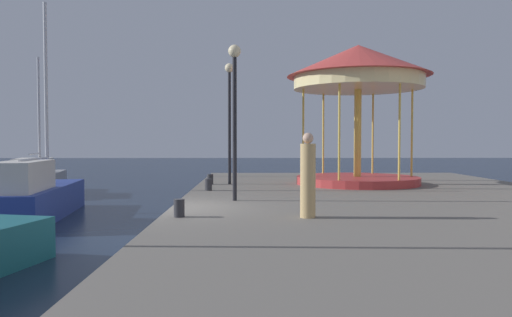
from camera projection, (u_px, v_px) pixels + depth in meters
name	position (u px, v px, depth m)	size (l,w,h in m)	color
ground_plane	(171.00, 238.00, 12.40)	(120.00, 120.00, 0.00)	#162338
quay_dock	(420.00, 222.00, 12.47)	(12.82, 26.78, 0.80)	slate
sailboat_blue	(35.00, 196.00, 15.38)	(2.38, 6.24, 7.23)	navy
sailboat_grey	(36.00, 180.00, 22.47)	(3.05, 5.39, 6.54)	gray
carousel	(358.00, 80.00, 18.93)	(5.59, 5.59, 5.45)	#B23333
lamp_post_near_edge	(235.00, 95.00, 13.62)	(0.36, 0.36, 4.40)	black
lamp_post_mid_promenade	(229.00, 103.00, 18.96)	(0.36, 0.36, 4.74)	black
bollard_south	(210.00, 179.00, 18.93)	(0.24, 0.24, 0.40)	#2D2D33
bollard_north	(179.00, 208.00, 10.76)	(0.24, 0.24, 0.40)	#2D2D33
bollard_center	(209.00, 185.00, 16.53)	(0.24, 0.24, 0.40)	#2D2D33
person_mid_promenade	(308.00, 178.00, 10.65)	(0.34, 0.34, 1.87)	tan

